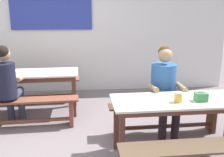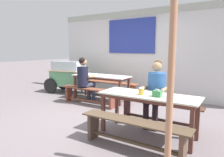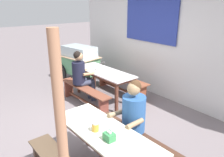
{
  "view_description": "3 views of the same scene",
  "coord_description": "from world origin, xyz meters",
  "px_view_note": "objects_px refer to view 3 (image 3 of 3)",
  "views": [
    {
      "loc": [
        0.3,
        -3.3,
        1.78
      ],
      "look_at": [
        0.61,
        0.33,
        0.8
      ],
      "focal_mm": 41.32,
      "sensor_mm": 36.0,
      "label": 1
    },
    {
      "loc": [
        2.78,
        -3.68,
        1.53
      ],
      "look_at": [
        0.1,
        0.35,
        0.81
      ],
      "focal_mm": 32.73,
      "sensor_mm": 36.0,
      "label": 2
    },
    {
      "loc": [
        3.42,
        -1.95,
        2.36
      ],
      "look_at": [
        0.16,
        0.61,
        0.91
      ],
      "focal_mm": 35.4,
      "sensor_mm": 36.0,
      "label": 3
    }
  ],
  "objects_px": {
    "bench_far_back": "(121,82)",
    "person_left_back_turned": "(81,74)",
    "person_right_near_table": "(131,117)",
    "condiment_jar": "(95,127)",
    "dining_table_near": "(105,137)",
    "tissue_box": "(109,137)",
    "dining_table_far": "(104,74)",
    "bench_near_back": "(136,143)",
    "bench_far_front": "(84,93)",
    "soup_bowl": "(98,69)",
    "food_cart": "(79,61)"
  },
  "relations": [
    {
      "from": "food_cart",
      "to": "dining_table_near",
      "type": "bearing_deg",
      "value": -25.28
    },
    {
      "from": "person_left_back_turned",
      "to": "tissue_box",
      "type": "bearing_deg",
      "value": -23.45
    },
    {
      "from": "person_right_near_table",
      "to": "person_left_back_turned",
      "type": "height_order",
      "value": "person_right_near_table"
    },
    {
      "from": "dining_table_far",
      "to": "person_left_back_turned",
      "type": "height_order",
      "value": "person_left_back_turned"
    },
    {
      "from": "dining_table_far",
      "to": "dining_table_near",
      "type": "distance_m",
      "value": 2.67
    },
    {
      "from": "dining_table_far",
      "to": "person_right_near_table",
      "type": "xyz_separation_m",
      "value": [
        2.1,
        -1.02,
        0.08
      ]
    },
    {
      "from": "tissue_box",
      "to": "person_right_near_table",
      "type": "bearing_deg",
      "value": 113.42
    },
    {
      "from": "bench_far_back",
      "to": "soup_bowl",
      "type": "relative_size",
      "value": 10.76
    },
    {
      "from": "dining_table_near",
      "to": "bench_near_back",
      "type": "relative_size",
      "value": 1.03
    },
    {
      "from": "bench_far_back",
      "to": "person_left_back_turned",
      "type": "bearing_deg",
      "value": -97.66
    },
    {
      "from": "bench_far_front",
      "to": "dining_table_far",
      "type": "bearing_deg",
      "value": 92.46
    },
    {
      "from": "tissue_box",
      "to": "condiment_jar",
      "type": "relative_size",
      "value": 1.14
    },
    {
      "from": "bench_far_back",
      "to": "bench_near_back",
      "type": "xyz_separation_m",
      "value": [
        2.18,
        -1.55,
        -0.01
      ]
    },
    {
      "from": "condiment_jar",
      "to": "soup_bowl",
      "type": "bearing_deg",
      "value": 144.77
    },
    {
      "from": "bench_near_back",
      "to": "soup_bowl",
      "type": "bearing_deg",
      "value": 158.6
    },
    {
      "from": "tissue_box",
      "to": "person_left_back_turned",
      "type": "bearing_deg",
      "value": 156.55
    },
    {
      "from": "dining_table_near",
      "to": "bench_far_back",
      "type": "xyz_separation_m",
      "value": [
        -2.2,
        2.14,
        -0.35
      ]
    },
    {
      "from": "food_cart",
      "to": "person_right_near_table",
      "type": "distance_m",
      "value": 3.88
    },
    {
      "from": "dining_table_near",
      "to": "condiment_jar",
      "type": "distance_m",
      "value": 0.19
    },
    {
      "from": "person_left_back_turned",
      "to": "tissue_box",
      "type": "distance_m",
      "value": 2.76
    },
    {
      "from": "soup_bowl",
      "to": "dining_table_far",
      "type": "bearing_deg",
      "value": 15.37
    },
    {
      "from": "food_cart",
      "to": "condiment_jar",
      "type": "height_order",
      "value": "food_cart"
    },
    {
      "from": "bench_far_back",
      "to": "condiment_jar",
      "type": "height_order",
      "value": "condiment_jar"
    },
    {
      "from": "tissue_box",
      "to": "condiment_jar",
      "type": "xyz_separation_m",
      "value": [
        -0.28,
        -0.02,
        0.01
      ]
    },
    {
      "from": "dining_table_far",
      "to": "condiment_jar",
      "type": "relative_size",
      "value": 14.37
    },
    {
      "from": "bench_far_back",
      "to": "soup_bowl",
      "type": "bearing_deg",
      "value": -103.47
    },
    {
      "from": "dining_table_far",
      "to": "bench_far_front",
      "type": "height_order",
      "value": "dining_table_far"
    },
    {
      "from": "condiment_jar",
      "to": "person_right_near_table",
      "type": "bearing_deg",
      "value": 88.36
    },
    {
      "from": "tissue_box",
      "to": "soup_bowl",
      "type": "distance_m",
      "value": 2.98
    },
    {
      "from": "person_left_back_turned",
      "to": "bench_near_back",
      "type": "bearing_deg",
      "value": -10.61
    },
    {
      "from": "dining_table_near",
      "to": "tissue_box",
      "type": "height_order",
      "value": "tissue_box"
    },
    {
      "from": "bench_near_back",
      "to": "person_left_back_turned",
      "type": "distance_m",
      "value": 2.41
    },
    {
      "from": "soup_bowl",
      "to": "bench_far_back",
      "type": "bearing_deg",
      "value": 76.53
    },
    {
      "from": "dining_table_near",
      "to": "bench_far_front",
      "type": "relative_size",
      "value": 1.01
    },
    {
      "from": "bench_far_front",
      "to": "tissue_box",
      "type": "distance_m",
      "value": 2.6
    },
    {
      "from": "dining_table_near",
      "to": "bench_far_front",
      "type": "height_order",
      "value": "dining_table_near"
    },
    {
      "from": "dining_table_near",
      "to": "bench_near_back",
      "type": "bearing_deg",
      "value": 91.67
    },
    {
      "from": "dining_table_far",
      "to": "dining_table_near",
      "type": "bearing_deg",
      "value": -35.54
    },
    {
      "from": "dining_table_near",
      "to": "person_left_back_turned",
      "type": "xyz_separation_m",
      "value": [
        -2.35,
        1.02,
        0.07
      ]
    },
    {
      "from": "person_left_back_turned",
      "to": "dining_table_far",
      "type": "bearing_deg",
      "value": 71.6
    },
    {
      "from": "bench_far_front",
      "to": "bench_near_back",
      "type": "height_order",
      "value": "same"
    },
    {
      "from": "bench_far_front",
      "to": "person_right_near_table",
      "type": "distance_m",
      "value": 2.16
    },
    {
      "from": "dining_table_near",
      "to": "bench_near_back",
      "type": "xyz_separation_m",
      "value": [
        -0.02,
        0.59,
        -0.36
      ]
    },
    {
      "from": "bench_near_back",
      "to": "bench_far_front",
      "type": "bearing_deg",
      "value": 170.01
    },
    {
      "from": "dining_table_far",
      "to": "bench_far_front",
      "type": "relative_size",
      "value": 1.01
    },
    {
      "from": "bench_far_back",
      "to": "bench_near_back",
      "type": "height_order",
      "value": "same"
    },
    {
      "from": "person_right_near_table",
      "to": "condiment_jar",
      "type": "distance_m",
      "value": 0.62
    },
    {
      "from": "food_cart",
      "to": "soup_bowl",
      "type": "distance_m",
      "value": 1.43
    },
    {
      "from": "food_cart",
      "to": "person_right_near_table",
      "type": "height_order",
      "value": "person_right_near_table"
    },
    {
      "from": "person_right_near_table",
      "to": "bench_near_back",
      "type": "bearing_deg",
      "value": 45.23
    }
  ]
}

